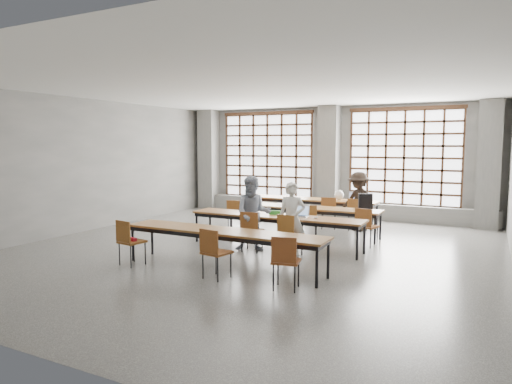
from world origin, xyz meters
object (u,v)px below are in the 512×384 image
chair_back_right (356,211)px  chair_mid_right (366,223)px  chair_front_right (289,231)px  student_female (253,214)px  chair_near_right (285,257)px  desk_row_b (302,209)px  red_pouch (132,239)px  chair_front_left (251,227)px  laptop_front (300,214)px  backpack (365,202)px  chair_mid_left (236,213)px  desk_row_a (308,201)px  student_male (292,219)px  student_back (359,201)px  chair_back_left (255,205)px  chair_near_left (129,238)px  mouse (316,218)px  desk_row_d (223,234)px  phone (281,216)px  chair_near_mid (214,248)px  chair_back_mid (329,210)px  desk_row_c (276,218)px  plastic_bag (339,195)px  chair_mid_centre (309,219)px  laptop_back (355,198)px  green_box (275,213)px

chair_back_right → chair_mid_right: same height
chair_front_right → student_female: 0.94m
chair_near_right → student_female: size_ratio=0.54×
desk_row_b → red_pouch: size_ratio=20.00×
chair_front_left → chair_front_right: size_ratio=1.00×
laptop_front → backpack: backpack is taller
chair_mid_left → student_female: (1.29, -1.49, 0.27)m
chair_mid_left → desk_row_a: bearing=64.2°
chair_mid_right → student_female: (-2.07, -1.49, 0.27)m
student_male → red_pouch: 3.21m
chair_mid_left → student_back: size_ratio=0.56×
chair_back_right → chair_front_left: bearing=-113.0°
chair_back_left → chair_near_right: size_ratio=1.00×
chair_near_left → mouse: size_ratio=8.98×
chair_mid_left → chair_near_left: size_ratio=1.00×
desk_row_d → phone: size_ratio=30.77×
chair_mid_left → chair_front_right: size_ratio=1.00×
chair_near_mid → backpack: backpack is taller
chair_back_left → chair_back_mid: same height
chair_mid_left → chair_back_mid: bearing=41.2°
chair_mid_right → student_back: 1.95m
desk_row_d → chair_mid_right: (1.89, 3.04, -0.13)m
phone → student_male: bearing=-43.6°
chair_mid_right → chair_front_right: size_ratio=1.00×
desk_row_c → student_female: (-0.30, -0.50, 0.15)m
mouse → backpack: bearing=69.1°
plastic_bag → red_pouch: size_ratio=1.43×
student_male → phone: bearing=117.7°
desk_row_a → chair_mid_centre: (0.88, -2.33, -0.13)m
chair_back_left → chair_near_mid: size_ratio=1.00×
chair_near_right → red_pouch: size_ratio=4.40×
chair_mid_left → chair_mid_centre: bearing=0.0°
chair_back_right → laptop_back: laptop_back is taller
green_box → plastic_bag: size_ratio=0.87×
chair_front_right → backpack: size_ratio=2.20×
phone → red_pouch: phone is taller
desk_row_d → chair_front_left: bearing=96.9°
desk_row_b → chair_front_right: bearing=-75.2°
chair_back_mid → student_male: student_male is taller
chair_back_mid → desk_row_c: bearing=-97.5°
laptop_back → backpack: bearing=-67.8°
desk_row_a → mouse: 3.62m
chair_mid_left → chair_mid_right: bearing=-0.0°
chair_back_right → desk_row_c: bearing=-112.6°
desk_row_c → chair_mid_left: (-1.59, 0.99, -0.13)m
chair_back_right → desk_row_d: bearing=-104.6°
chair_back_right → student_male: bearing=-99.2°
student_female → student_back: size_ratio=1.03×
desk_row_b → backpack: (1.60, 0.05, 0.27)m
mouse → phone: size_ratio=0.75×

